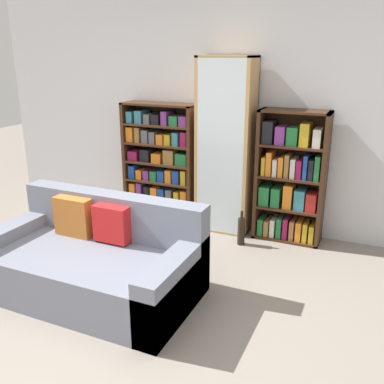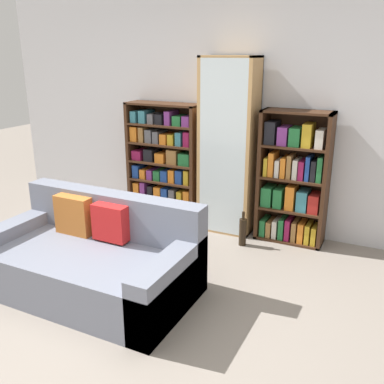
{
  "view_description": "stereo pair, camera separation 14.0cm",
  "coord_description": "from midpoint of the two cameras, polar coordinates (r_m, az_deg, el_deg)",
  "views": [
    {
      "loc": [
        1.71,
        -2.14,
        2.0
      ],
      "look_at": [
        0.12,
        1.41,
        0.73
      ],
      "focal_mm": 40.0,
      "sensor_mm": 36.0,
      "label": 1
    },
    {
      "loc": [
        1.84,
        -2.08,
        2.0
      ],
      "look_at": [
        0.12,
        1.41,
        0.73
      ],
      "focal_mm": 40.0,
      "sensor_mm": 36.0,
      "label": 2
    }
  ],
  "objects": [
    {
      "name": "bookshelf_left",
      "position": [
        5.29,
        -2.89,
        3.77
      ],
      "size": [
        0.92,
        0.32,
        1.44
      ],
      "color": "#3D2314",
      "rests_on": "ground"
    },
    {
      "name": "display_cabinet",
      "position": [
        4.86,
        5.73,
        5.93
      ],
      "size": [
        0.62,
        0.36,
        1.98
      ],
      "color": "tan",
      "rests_on": "ground"
    },
    {
      "name": "wall_back",
      "position": [
        5.04,
        5.47,
        10.59
      ],
      "size": [
        6.22,
        0.06,
        2.7
      ],
      "color": "silver",
      "rests_on": "ground"
    },
    {
      "name": "wine_bottle",
      "position": [
        4.69,
        7.63,
        -5.24
      ],
      "size": [
        0.08,
        0.08,
        0.39
      ],
      "color": "black",
      "rests_on": "ground"
    },
    {
      "name": "ground_plane",
      "position": [
        3.41,
        -11.77,
        -18.31
      ],
      "size": [
        16.0,
        16.0,
        0.0
      ],
      "primitive_type": "plane",
      "color": "gray"
    },
    {
      "name": "couch",
      "position": [
        3.87,
        -12.24,
        -8.91
      ],
      "size": [
        1.83,
        0.98,
        0.8
      ],
      "color": "slate",
      "rests_on": "ground"
    },
    {
      "name": "bookshelf_right",
      "position": [
        4.75,
        14.14,
        1.47
      ],
      "size": [
        0.73,
        0.32,
        1.44
      ],
      "color": "#3D2314",
      "rests_on": "ground"
    }
  ]
}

